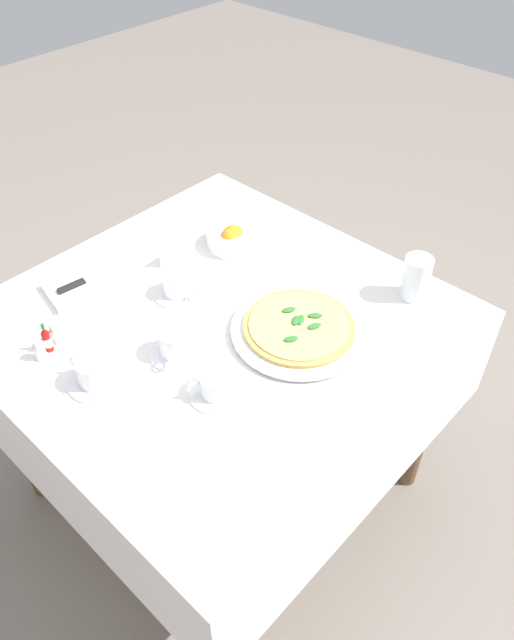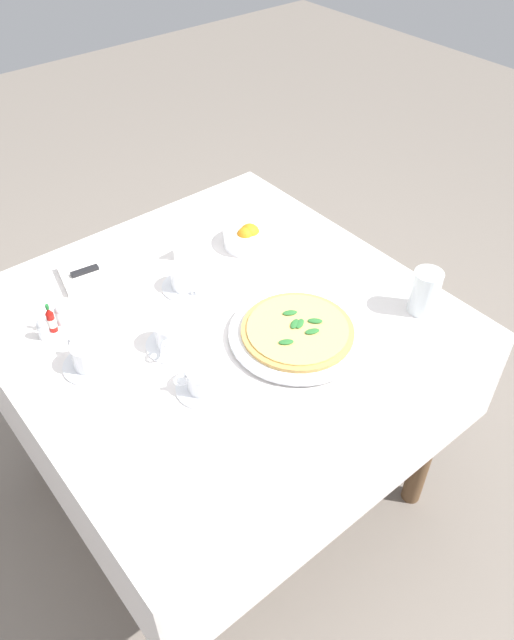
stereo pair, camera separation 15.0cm
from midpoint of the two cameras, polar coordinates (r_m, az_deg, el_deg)
ground_plane at (r=2.12m, az=-0.64°, el=-14.82°), size 8.00×8.00×0.00m
dining_table at (r=1.64m, az=-0.80°, el=-3.28°), size 1.05×1.05×0.75m
pizza_plate at (r=1.49m, az=6.67°, el=-1.44°), size 0.33×0.33×0.02m
pizza at (r=1.48m, az=6.72°, el=-1.05°), size 0.27×0.27×0.02m
coffee_cup_right_edge at (r=1.45m, az=-5.06°, el=-1.65°), size 0.13×0.13×0.07m
coffee_cup_far_left at (r=1.43m, az=-12.59°, el=-3.48°), size 0.13×0.13×0.07m
coffee_cup_near_left at (r=1.61m, az=-3.96°, el=3.73°), size 0.13×0.13×0.06m
coffee_cup_far_right at (r=1.35m, az=-1.85°, el=-5.82°), size 0.13×0.13×0.06m
water_glass_center_back at (r=1.60m, az=18.01°, el=2.22°), size 0.07×0.07×0.12m
napkin_folded at (r=1.71m, az=-11.84°, el=4.52°), size 0.24×0.17×0.02m
dinner_knife at (r=1.70m, az=-11.82°, el=4.92°), size 0.20×0.05×0.01m
citrus_bowl at (r=1.77m, az=1.70°, el=7.68°), size 0.15×0.15×0.07m
hot_sauce_bottle at (r=1.54m, az=-16.08°, el=-0.14°), size 0.02×0.02×0.08m
salt_shaker at (r=1.56m, az=-15.29°, el=0.25°), size 0.03×0.03×0.06m
pepper_shaker at (r=1.53m, az=-16.77°, el=-1.03°), size 0.03×0.03×0.06m
menu_card at (r=1.73m, az=-4.14°, el=6.87°), size 0.09×0.01×0.06m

